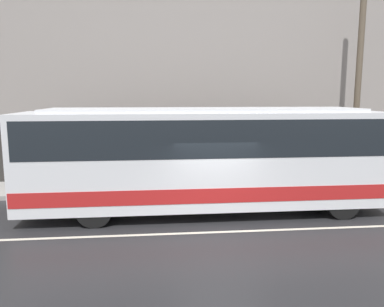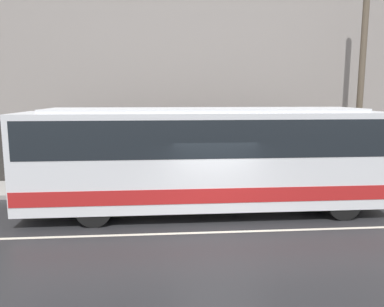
# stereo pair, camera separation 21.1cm
# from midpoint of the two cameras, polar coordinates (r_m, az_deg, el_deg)

# --- Properties ---
(ground_plane) EXTENTS (60.00, 60.00, 0.00)m
(ground_plane) POSITION_cam_midpoint_polar(r_m,az_deg,el_deg) (10.94, 4.59, -11.89)
(ground_plane) COLOR #262628
(sidewalk) EXTENTS (60.00, 2.52, 0.17)m
(sidewalk) POSITION_cam_midpoint_polar(r_m,az_deg,el_deg) (15.90, 1.52, -4.91)
(sidewalk) COLOR #A09E99
(sidewalk) RESTS_ON ground_plane
(building_facade) EXTENTS (60.00, 0.35, 13.06)m
(building_facade) POSITION_cam_midpoint_polar(r_m,az_deg,el_deg) (17.01, 1.07, 17.15)
(building_facade) COLOR gray
(building_facade) RESTS_ON ground_plane
(lane_stripe) EXTENTS (54.00, 0.14, 0.01)m
(lane_stripe) POSITION_cam_midpoint_polar(r_m,az_deg,el_deg) (10.94, 4.59, -11.87)
(lane_stripe) COLOR beige
(lane_stripe) RESTS_ON ground_plane
(transit_bus) EXTENTS (11.70, 2.52, 3.46)m
(transit_bus) POSITION_cam_midpoint_polar(r_m,az_deg,el_deg) (12.22, 2.55, -0.19)
(transit_bus) COLOR silver
(transit_bus) RESTS_ON ground_plane
(utility_pole_near) EXTENTS (0.25, 0.25, 8.59)m
(utility_pole_near) POSITION_cam_midpoint_polar(r_m,az_deg,el_deg) (17.13, 24.70, 10.04)
(utility_pole_near) COLOR brown
(utility_pole_near) RESTS_ON sidewalk
(pedestrian_waiting) EXTENTS (0.36, 0.36, 1.65)m
(pedestrian_waiting) POSITION_cam_midpoint_polar(r_m,az_deg,el_deg) (15.75, 7.08, -1.95)
(pedestrian_waiting) COLOR #333338
(pedestrian_waiting) RESTS_ON sidewalk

